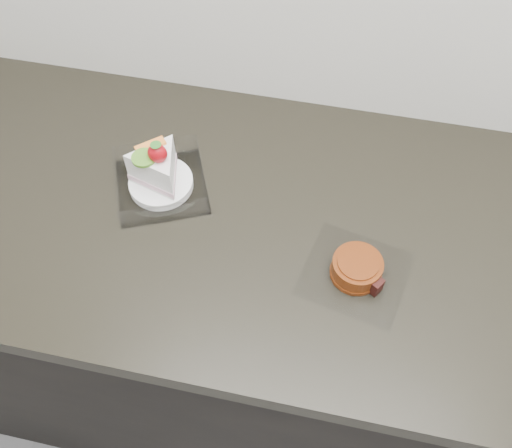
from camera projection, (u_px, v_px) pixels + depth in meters
counter at (327, 337)px, 1.37m from camera, size 2.04×0.64×0.90m
cake_tray at (159, 176)px, 1.03m from camera, size 0.21×0.21×0.13m
mooncake_wrap at (357, 270)px, 0.94m from camera, size 0.20×0.19×0.04m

